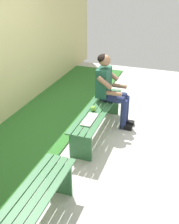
# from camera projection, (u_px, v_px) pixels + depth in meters

# --- Properties ---
(ground_plane) EXTENTS (10.00, 7.00, 0.04)m
(ground_plane) POSITION_uv_depth(u_px,v_px,m) (143.00, 194.00, 3.44)
(ground_plane) COLOR beige
(bench_near) EXTENTS (1.82, 0.39, 0.48)m
(bench_near) POSITION_uv_depth(u_px,v_px,m) (97.00, 114.00, 4.54)
(bench_near) COLOR #2D6038
(bench_near) RESTS_ON ground
(bench_far) EXTENTS (1.86, 0.39, 0.48)m
(bench_far) POSITION_uv_depth(u_px,v_px,m) (22.00, 221.00, 2.59)
(bench_far) COLOR #2D6038
(bench_far) RESTS_ON ground
(person_seated) EXTENTS (0.50, 0.69, 1.28)m
(person_seated) POSITION_uv_depth(u_px,v_px,m) (110.00, 88.00, 4.67)
(person_seated) COLOR #1E513D
(person_seated) RESTS_ON ground
(apple) EXTENTS (0.09, 0.09, 0.09)m
(apple) POSITION_uv_depth(u_px,v_px,m) (93.00, 108.00, 4.38)
(apple) COLOR #72B738
(apple) RESTS_ON bench_near
(book_open) EXTENTS (0.41, 0.16, 0.02)m
(book_open) POSITION_uv_depth(u_px,v_px,m) (90.00, 120.00, 4.11)
(book_open) COLOR white
(book_open) RESTS_ON bench_near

